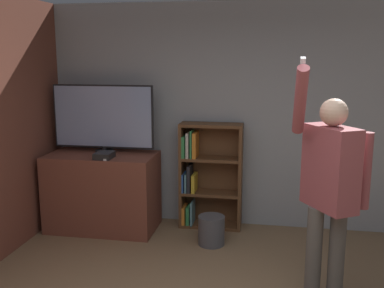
{
  "coord_description": "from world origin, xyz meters",
  "views": [
    {
      "loc": [
        0.41,
        -2.51,
        2.08
      ],
      "look_at": [
        -0.33,
        1.7,
        1.23
      ],
      "focal_mm": 42.0,
      "sensor_mm": 36.0,
      "label": 1
    }
  ],
  "objects_px": {
    "television": "(103,118)",
    "person": "(329,184)",
    "waste_bin": "(211,230)",
    "game_console": "(104,155)",
    "bookshelf": "(206,175)"
  },
  "relations": [
    {
      "from": "waste_bin",
      "to": "television",
      "type": "bearing_deg",
      "value": 165.24
    },
    {
      "from": "bookshelf",
      "to": "waste_bin",
      "type": "distance_m",
      "value": 0.74
    },
    {
      "from": "game_console",
      "to": "television",
      "type": "bearing_deg",
      "value": 110.37
    },
    {
      "from": "game_console",
      "to": "person",
      "type": "relative_size",
      "value": 0.11
    },
    {
      "from": "bookshelf",
      "to": "person",
      "type": "xyz_separation_m",
      "value": [
        1.23,
        -1.67,
        0.43
      ]
    },
    {
      "from": "television",
      "to": "person",
      "type": "relative_size",
      "value": 0.59
    },
    {
      "from": "television",
      "to": "waste_bin",
      "type": "relative_size",
      "value": 3.75
    },
    {
      "from": "game_console",
      "to": "bookshelf",
      "type": "relative_size",
      "value": 0.18
    },
    {
      "from": "game_console",
      "to": "waste_bin",
      "type": "relative_size",
      "value": 0.73
    },
    {
      "from": "game_console",
      "to": "bookshelf",
      "type": "xyz_separation_m",
      "value": [
        1.1,
        0.49,
        -0.31
      ]
    },
    {
      "from": "bookshelf",
      "to": "person",
      "type": "relative_size",
      "value": 0.62
    },
    {
      "from": "television",
      "to": "waste_bin",
      "type": "distance_m",
      "value": 1.84
    },
    {
      "from": "bookshelf",
      "to": "waste_bin",
      "type": "xyz_separation_m",
      "value": [
        0.15,
        -0.54,
        -0.48
      ]
    },
    {
      "from": "game_console",
      "to": "waste_bin",
      "type": "height_order",
      "value": "game_console"
    },
    {
      "from": "person",
      "to": "waste_bin",
      "type": "bearing_deg",
      "value": -167.32
    }
  ]
}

